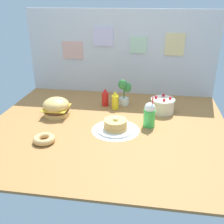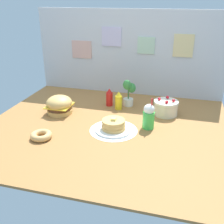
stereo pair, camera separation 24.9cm
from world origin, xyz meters
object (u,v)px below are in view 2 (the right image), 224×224
(burger, at_px, (59,105))
(layer_cake, at_px, (166,108))
(pancake_stack, at_px, (114,126))
(mustard_bottle, at_px, (119,101))
(cream_soda_cup, at_px, (149,116))
(ketchup_bottle, at_px, (109,98))
(potted_plant, at_px, (128,92))
(donut_pink_glaze, at_px, (41,135))

(burger, bearing_deg, layer_cake, 13.09)
(burger, relative_size, pancake_stack, 0.78)
(burger, relative_size, mustard_bottle, 1.33)
(cream_soda_cup, bearing_deg, pancake_stack, -156.25)
(pancake_stack, xyz_separation_m, cream_soda_cup, (0.29, 0.13, 0.07))
(burger, distance_m, ketchup_bottle, 0.54)
(burger, height_order, potted_plant, potted_plant)
(cream_soda_cup, bearing_deg, burger, 173.91)
(layer_cake, height_order, ketchup_bottle, ketchup_bottle)
(cream_soda_cup, bearing_deg, ketchup_bottle, 138.51)
(layer_cake, xyz_separation_m, mustard_bottle, (-0.49, 0.02, 0.02))
(layer_cake, height_order, cream_soda_cup, cream_soda_cup)
(ketchup_bottle, distance_m, donut_pink_glaze, 0.93)
(potted_plant, bearing_deg, layer_cake, -18.65)
(pancake_stack, distance_m, layer_cake, 0.63)
(cream_soda_cup, distance_m, potted_plant, 0.56)
(burger, bearing_deg, pancake_stack, -19.84)
(layer_cake, xyz_separation_m, cream_soda_cup, (-0.13, -0.34, 0.04))
(mustard_bottle, bearing_deg, donut_pink_glaze, -121.21)
(cream_soda_cup, bearing_deg, donut_pink_glaze, -153.02)
(mustard_bottle, distance_m, cream_soda_cup, 0.51)
(pancake_stack, bearing_deg, ketchup_bottle, 109.16)
(ketchup_bottle, bearing_deg, pancake_stack, -70.84)
(mustard_bottle, distance_m, donut_pink_glaze, 0.92)
(pancake_stack, xyz_separation_m, donut_pink_glaze, (-0.55, -0.30, -0.02))
(potted_plant, bearing_deg, mustard_bottle, -122.54)
(burger, distance_m, layer_cake, 1.07)
(burger, xyz_separation_m, cream_soda_cup, (0.91, -0.10, 0.03))
(layer_cake, distance_m, mustard_bottle, 0.49)
(layer_cake, relative_size, potted_plant, 0.82)
(burger, height_order, pancake_stack, burger)
(mustard_bottle, bearing_deg, ketchup_bottle, 149.42)
(pancake_stack, height_order, layer_cake, layer_cake)
(burger, xyz_separation_m, ketchup_bottle, (0.43, 0.33, 0.00))
(ketchup_bottle, height_order, mustard_bottle, same)
(pancake_stack, bearing_deg, burger, 160.16)
(layer_cake, bearing_deg, potted_plant, 161.35)
(pancake_stack, xyz_separation_m, mustard_bottle, (-0.07, 0.48, 0.05))
(donut_pink_glaze, bearing_deg, burger, 98.37)
(layer_cake, relative_size, cream_soda_cup, 0.83)
(layer_cake, bearing_deg, ketchup_bottle, 171.82)
(layer_cake, distance_m, ketchup_bottle, 0.61)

